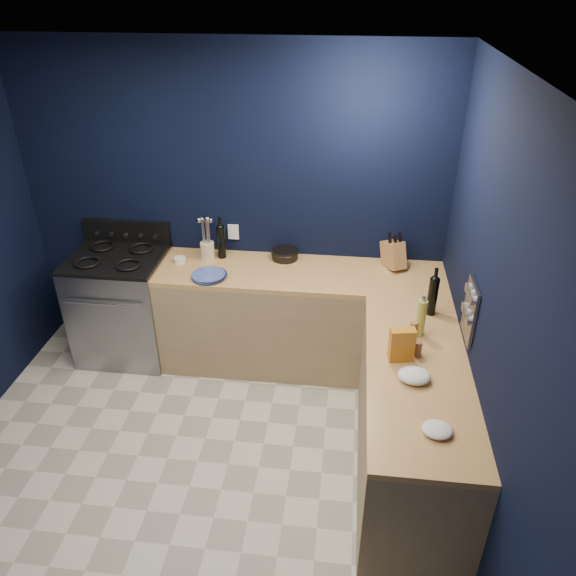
# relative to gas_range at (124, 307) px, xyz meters

# --- Properties ---
(floor) EXTENTS (3.50, 3.50, 0.02)m
(floor) POSITION_rel_gas_range_xyz_m (0.93, -1.42, -0.47)
(floor) COLOR beige
(floor) RESTS_ON ground
(ceiling) EXTENTS (3.50, 3.50, 0.02)m
(ceiling) POSITION_rel_gas_range_xyz_m (0.93, -1.42, 2.15)
(ceiling) COLOR silver
(ceiling) RESTS_ON ground
(wall_back) EXTENTS (3.50, 0.02, 2.60)m
(wall_back) POSITION_rel_gas_range_xyz_m (0.93, 0.34, 0.84)
(wall_back) COLOR black
(wall_back) RESTS_ON ground
(wall_right) EXTENTS (0.02, 3.50, 2.60)m
(wall_right) POSITION_rel_gas_range_xyz_m (2.69, -1.42, 0.84)
(wall_right) COLOR black
(wall_right) RESTS_ON ground
(cab_back) EXTENTS (2.30, 0.63, 0.86)m
(cab_back) POSITION_rel_gas_range_xyz_m (1.53, 0.02, -0.03)
(cab_back) COLOR #A1845D
(cab_back) RESTS_ON floor
(top_back) EXTENTS (2.30, 0.63, 0.04)m
(top_back) POSITION_rel_gas_range_xyz_m (1.53, 0.02, 0.42)
(top_back) COLOR olive
(top_back) RESTS_ON cab_back
(cab_right) EXTENTS (0.63, 1.67, 0.86)m
(cab_right) POSITION_rel_gas_range_xyz_m (2.37, -1.13, -0.03)
(cab_right) COLOR #A1845D
(cab_right) RESTS_ON floor
(top_right) EXTENTS (0.63, 1.67, 0.04)m
(top_right) POSITION_rel_gas_range_xyz_m (2.37, -1.13, 0.42)
(top_right) COLOR olive
(top_right) RESTS_ON cab_right
(gas_range) EXTENTS (0.76, 0.66, 0.92)m
(gas_range) POSITION_rel_gas_range_xyz_m (0.00, 0.00, 0.00)
(gas_range) COLOR gray
(gas_range) RESTS_ON floor
(oven_door) EXTENTS (0.59, 0.02, 0.42)m
(oven_door) POSITION_rel_gas_range_xyz_m (0.00, -0.32, -0.01)
(oven_door) COLOR black
(oven_door) RESTS_ON gas_range
(cooktop) EXTENTS (0.76, 0.66, 0.03)m
(cooktop) POSITION_rel_gas_range_xyz_m (0.00, 0.00, 0.48)
(cooktop) COLOR black
(cooktop) RESTS_ON gas_range
(backguard) EXTENTS (0.76, 0.06, 0.20)m
(backguard) POSITION_rel_gas_range_xyz_m (0.00, 0.30, 0.58)
(backguard) COLOR black
(backguard) RESTS_ON gas_range
(spice_panel) EXTENTS (0.02, 0.28, 0.38)m
(spice_panel) POSITION_rel_gas_range_xyz_m (2.67, -0.87, 0.72)
(spice_panel) COLOR gray
(spice_panel) RESTS_ON wall_right
(wall_outlet) EXTENTS (0.09, 0.02, 0.13)m
(wall_outlet) POSITION_rel_gas_range_xyz_m (0.93, 0.32, 0.62)
(wall_outlet) COLOR white
(wall_outlet) RESTS_ON wall_back
(plate_stack) EXTENTS (0.28, 0.28, 0.03)m
(plate_stack) POSITION_rel_gas_range_xyz_m (0.82, -0.16, 0.46)
(plate_stack) COLOR #304A8E
(plate_stack) RESTS_ON top_back
(ramekin) EXTENTS (0.10, 0.10, 0.04)m
(ramekin) POSITION_rel_gas_range_xyz_m (0.52, 0.07, 0.46)
(ramekin) COLOR white
(ramekin) RESTS_ON top_back
(utensil_crock) EXTENTS (0.13, 0.13, 0.15)m
(utensil_crock) POSITION_rel_gas_range_xyz_m (0.74, 0.16, 0.51)
(utensil_crock) COLOR beige
(utensil_crock) RESTS_ON top_back
(wine_bottle_back) EXTENTS (0.09, 0.09, 0.28)m
(wine_bottle_back) POSITION_rel_gas_range_xyz_m (0.85, 0.19, 0.58)
(wine_bottle_back) COLOR black
(wine_bottle_back) RESTS_ON top_back
(lemon_basket) EXTENTS (0.26, 0.26, 0.08)m
(lemon_basket) POSITION_rel_gas_range_xyz_m (1.38, 0.23, 0.48)
(lemon_basket) COLOR black
(lemon_basket) RESTS_ON top_back
(knife_block) EXTENTS (0.23, 0.28, 0.27)m
(knife_block) POSITION_rel_gas_range_xyz_m (2.26, 0.19, 0.55)
(knife_block) COLOR olive
(knife_block) RESTS_ON top_back
(wine_bottle_right) EXTENTS (0.08, 0.08, 0.28)m
(wine_bottle_right) POSITION_rel_gas_range_xyz_m (2.50, -0.48, 0.58)
(wine_bottle_right) COLOR black
(wine_bottle_right) RESTS_ON top_right
(oil_bottle) EXTENTS (0.06, 0.06, 0.26)m
(oil_bottle) POSITION_rel_gas_range_xyz_m (2.40, -0.75, 0.57)
(oil_bottle) COLOR #A5AD40
(oil_bottle) RESTS_ON top_right
(spice_jar_near) EXTENTS (0.06, 0.06, 0.11)m
(spice_jar_near) POSITION_rel_gas_range_xyz_m (2.35, -0.78, 0.49)
(spice_jar_near) COLOR olive
(spice_jar_near) RESTS_ON top_right
(spice_jar_far) EXTENTS (0.06, 0.06, 0.10)m
(spice_jar_far) POSITION_rel_gas_range_xyz_m (2.37, -0.98, 0.49)
(spice_jar_far) COLOR olive
(spice_jar_far) RESTS_ON top_right
(crouton_bag) EXTENTS (0.16, 0.10, 0.22)m
(crouton_bag) POSITION_rel_gas_range_xyz_m (2.26, -1.04, 0.55)
(crouton_bag) COLOR #C24924
(crouton_bag) RESTS_ON top_right
(towel_front) EXTENTS (0.23, 0.21, 0.07)m
(towel_front) POSITION_rel_gas_range_xyz_m (2.33, -1.23, 0.47)
(towel_front) COLOR white
(towel_front) RESTS_ON top_right
(towel_end) EXTENTS (0.21, 0.20, 0.05)m
(towel_end) POSITION_rel_gas_range_xyz_m (2.41, -1.65, 0.46)
(towel_end) COLOR white
(towel_end) RESTS_ON top_right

